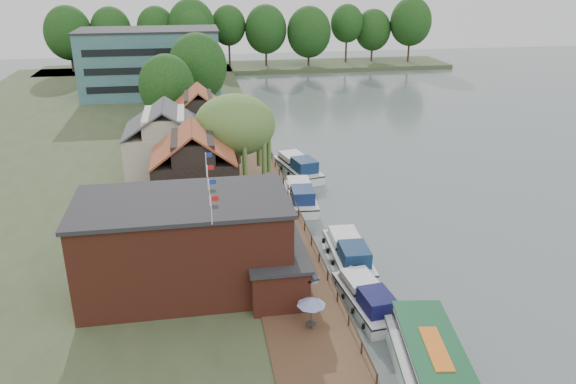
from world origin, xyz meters
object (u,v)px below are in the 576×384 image
umbrella_0 (311,313)px  umbrella_3 (284,235)px  willow (235,143)px  cottage_a (194,169)px  cruiser_1 (349,250)px  pub (212,242)px  swan (421,380)px  umbrella_4 (281,213)px  cottage_c (199,120)px  cruiser_3 (298,164)px  hotel_block (150,63)px  cruiser_0 (367,295)px  cottage_b (166,142)px  umbrella_1 (306,286)px  umbrella_2 (291,259)px  cruiser_2 (300,193)px  tour_boat (437,376)px

umbrella_0 → umbrella_3: same height
umbrella_3 → willow: bearing=100.5°
cottage_a → cruiser_1: bearing=-42.5°
umbrella_0 → pub: bearing=131.9°
cruiser_1 → swan: size_ratio=22.81×
umbrella_3 → umbrella_4: (0.50, 4.69, 0.00)m
cottage_c → pub: bearing=-90.0°
cruiser_3 → hotel_block: bearing=100.7°
cruiser_0 → swan: size_ratio=21.15×
willow → cruiser_3: (7.95, 5.92, -4.93)m
cottage_b → cruiser_3: (15.45, 0.92, -3.97)m
umbrella_4 → cottage_a: bearing=145.8°
cottage_b → umbrella_1: bearing=-69.8°
cottage_c → cottage_a: bearing=-93.0°
cottage_b → cottage_a: bearing=-73.3°
hotel_block → cottage_c: (8.00, -37.00, -1.90)m
umbrella_2 → swan: size_ratio=5.40×
cottage_c → cruiser_3: (11.45, -8.08, -3.97)m
hotel_block → umbrella_4: size_ratio=10.69×
umbrella_3 → umbrella_0: bearing=-90.7°
willow → cruiser_1: willow is taller
cottage_a → cottage_c: (1.00, 19.00, 0.00)m
cruiser_2 → hotel_block: bearing=112.6°
cottage_b → cruiser_1: bearing=-54.1°
umbrella_1 → cruiser_3: bearing=80.4°
umbrella_3 → cruiser_1: 5.66m
cruiser_1 → swan: cruiser_1 is taller
cruiser_1 → cottage_b: bearing=128.1°
pub → umbrella_3: 8.37m
hotel_block → cruiser_2: hotel_block is taller
pub → cottage_b: cottage_b is taller
cottage_c → cruiser_1: bearing=-69.2°
willow → umbrella_2: bearing=-82.2°
cruiser_1 → willow: bearing=118.3°
umbrella_3 → cruiser_1: (5.34, -1.56, -1.07)m
cottage_a → umbrella_3: size_ratio=3.62×
umbrella_3 → umbrella_4: same height
hotel_block → swan: (19.94, -82.97, -6.93)m
pub → umbrella_3: pub is taller
umbrella_3 → cruiser_2: size_ratio=0.24×
cottage_b → cruiser_3: cottage_b is taller
cottage_a → umbrella_0: 23.15m
cruiser_3 → cruiser_2: bearing=-111.5°
cruiser_0 → swan: cruiser_0 is taller
umbrella_1 → cruiser_1: umbrella_1 is taller
umbrella_1 → tour_boat: size_ratio=0.17×
willow → cruiser_1: (8.12, -16.55, -4.99)m
willow → cruiser_2: bearing=-25.4°
umbrella_0 → umbrella_3: 11.83m
pub → hotel_block: hotel_block is taller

